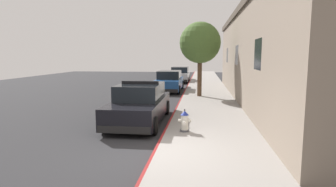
% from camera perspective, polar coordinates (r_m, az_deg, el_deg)
% --- Properties ---
extents(ground_plane, '(33.78, 60.00, 0.20)m').
position_cam_1_polar(ground_plane, '(18.28, -11.04, -1.23)').
color(ground_plane, '#2B2B2D').
extents(sidewalk_pavement, '(3.12, 60.00, 0.16)m').
position_cam_1_polar(sidewalk_pavement, '(17.37, 8.13, -1.02)').
color(sidewalk_pavement, gray).
rests_on(sidewalk_pavement, ground).
extents(curb_painted_edge, '(0.08, 60.00, 0.16)m').
position_cam_1_polar(curb_painted_edge, '(17.41, 2.86, -0.93)').
color(curb_painted_edge, maroon).
rests_on(curb_painted_edge, ground).
extents(storefront_building, '(8.01, 22.11, 5.34)m').
position_cam_1_polar(storefront_building, '(17.36, 26.75, 6.84)').
color(storefront_building, gray).
rests_on(storefront_building, ground).
extents(police_cruiser, '(1.94, 4.84, 1.68)m').
position_cam_1_polar(police_cruiser, '(11.36, -5.71, -2.17)').
color(police_cruiser, black).
rests_on(police_cruiser, ground).
extents(parked_car_silver_ahead, '(1.94, 4.84, 1.56)m').
position_cam_1_polar(parked_car_silver_ahead, '(21.45, 0.28, 2.47)').
color(parked_car_silver_ahead, navy).
rests_on(parked_car_silver_ahead, ground).
extents(parked_car_dark_far, '(1.94, 4.84, 1.56)m').
position_cam_1_polar(parked_car_dark_far, '(29.34, 2.48, 3.85)').
color(parked_car_dark_far, '#B2B5BA').
rests_on(parked_car_dark_far, ground).
extents(fire_hydrant, '(0.44, 0.40, 0.76)m').
position_cam_1_polar(fire_hydrant, '(9.40, 3.41, -5.66)').
color(fire_hydrant, '#4C4C51').
rests_on(fire_hydrant, sidewalk_pavement).
extents(street_tree, '(2.55, 2.55, 4.61)m').
position_cam_1_polar(street_tree, '(17.67, 6.56, 10.20)').
color(street_tree, brown).
rests_on(street_tree, sidewalk_pavement).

